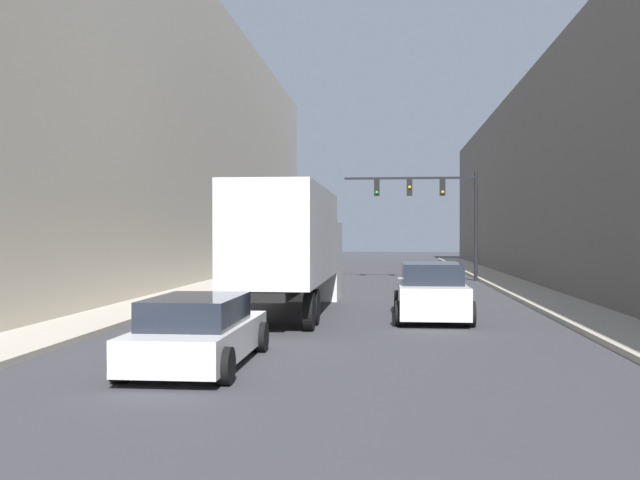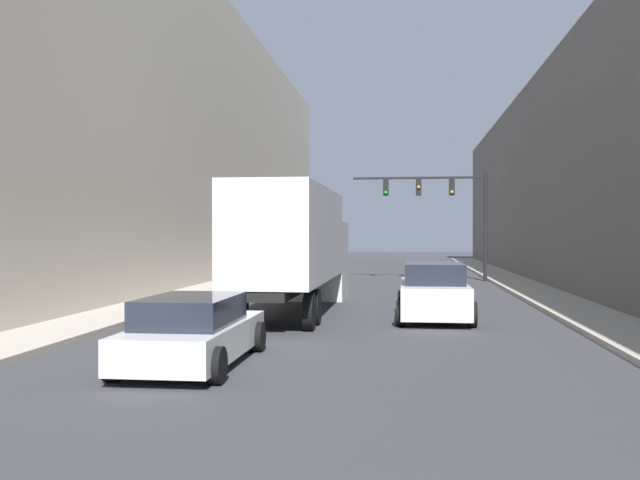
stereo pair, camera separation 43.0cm
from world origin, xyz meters
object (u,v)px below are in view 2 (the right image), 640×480
object	(u,v)px
traffic_signal_gantry	(447,202)
sedan_car	(193,332)
suv_car	(434,292)
semi_truck	(297,244)

from	to	relation	value
traffic_signal_gantry	sedan_car	bearing A→B (deg)	-103.66
suv_car	traffic_signal_gantry	distance (m)	18.06
sedan_car	traffic_signal_gantry	distance (m)	26.70
traffic_signal_gantry	suv_car	bearing A→B (deg)	-94.47
semi_truck	suv_car	distance (m)	4.93
semi_truck	traffic_signal_gantry	xyz separation A→B (m)	(5.75, 15.87, 2.06)
semi_truck	sedan_car	world-z (taller)	semi_truck
sedan_car	traffic_signal_gantry	xyz separation A→B (m)	(6.25, 25.71, 3.60)
semi_truck	sedan_car	distance (m)	9.97
semi_truck	sedan_car	size ratio (longest dim) A/B	2.55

